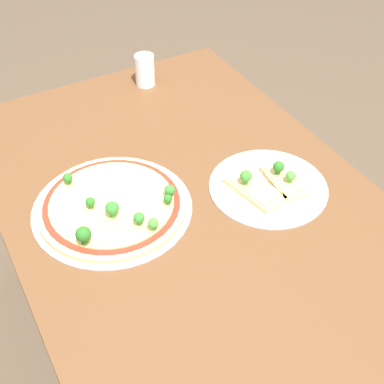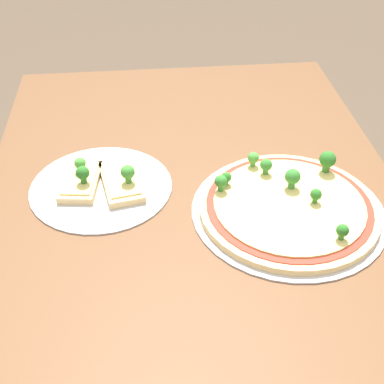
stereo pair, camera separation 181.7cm
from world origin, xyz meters
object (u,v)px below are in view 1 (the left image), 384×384
object	(u,v)px
dining_table	(187,218)
pizza_tray_whole	(112,206)
drinking_cup	(145,70)
pizza_tray_slice	(268,185)

from	to	relation	value
dining_table	pizza_tray_whole	world-z (taller)	pizza_tray_whole
dining_table	drinking_cup	world-z (taller)	drinking_cup
dining_table	pizza_tray_slice	bearing A→B (deg)	-112.20
pizza_tray_slice	drinking_cup	size ratio (longest dim) A/B	2.99
dining_table	pizza_tray_slice	size ratio (longest dim) A/B	4.28
pizza_tray_whole	drinking_cup	size ratio (longest dim) A/B	3.86
drinking_cup	pizza_tray_slice	bearing A→B (deg)	-174.67
pizza_tray_whole	pizza_tray_slice	distance (m)	0.40
pizza_tray_whole	pizza_tray_slice	bearing A→B (deg)	-107.39
pizza_tray_whole	drinking_cup	distance (m)	0.59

